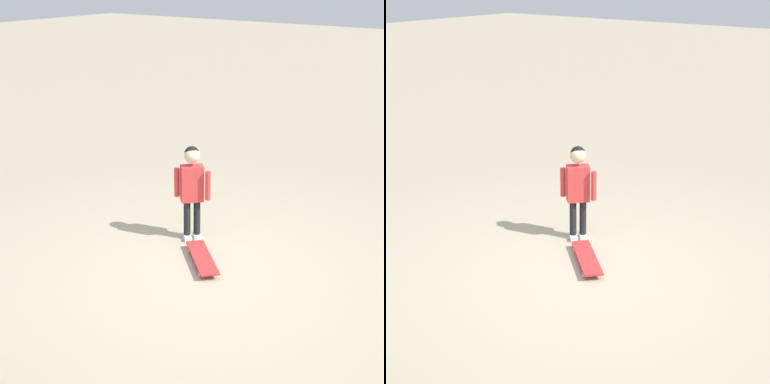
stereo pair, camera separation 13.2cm
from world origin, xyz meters
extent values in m
plane|color=tan|center=(0.00, 0.00, 0.00)|extent=(50.00, 50.00, 0.00)
cylinder|color=black|center=(-0.52, 0.62, 0.24)|extent=(0.08, 0.08, 0.42)
cube|color=white|center=(-0.50, 0.60, 0.03)|extent=(0.16, 0.16, 0.05)
cylinder|color=black|center=(-0.60, 0.54, 0.24)|extent=(0.08, 0.08, 0.42)
cube|color=white|center=(-0.58, 0.52, 0.03)|extent=(0.16, 0.16, 0.05)
cube|color=#D13838|center=(-0.56, 0.58, 0.65)|extent=(0.27, 0.27, 0.40)
cylinder|color=#D13838|center=(-0.38, 0.63, 0.65)|extent=(0.06, 0.06, 0.32)
cylinder|color=#D13838|center=(-0.71, 0.51, 0.65)|extent=(0.06, 0.06, 0.32)
sphere|color=beige|center=(-0.56, 0.58, 0.96)|extent=(0.17, 0.17, 0.17)
sphere|color=black|center=(-0.57, 0.59, 0.98)|extent=(0.16, 0.16, 0.16)
cube|color=#B22D2D|center=(-0.13, 0.17, 0.07)|extent=(0.69, 0.65, 0.02)
cube|color=#B7B7BC|center=(0.06, -0.01, 0.05)|extent=(0.10, 0.10, 0.02)
cube|color=#B7B7BC|center=(-0.33, 0.35, 0.05)|extent=(0.10, 0.10, 0.02)
cylinder|color=beige|center=(0.12, 0.04, 0.03)|extent=(0.06, 0.06, 0.06)
cylinder|color=beige|center=(0.01, -0.07, 0.03)|extent=(0.06, 0.06, 0.06)
cylinder|color=beige|center=(-0.28, 0.40, 0.03)|extent=(0.06, 0.06, 0.06)
cylinder|color=beige|center=(-0.38, 0.29, 0.03)|extent=(0.06, 0.06, 0.06)
camera|label=1|loc=(2.89, -4.15, 2.82)|focal=54.38mm
camera|label=2|loc=(2.99, -4.07, 2.82)|focal=54.38mm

